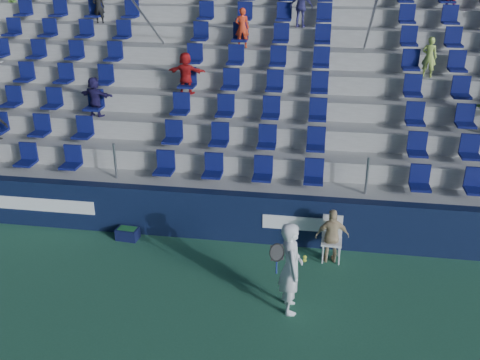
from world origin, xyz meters
name	(u,v)px	position (x,y,z in m)	size (l,w,h in m)	color
ground	(206,322)	(0.00, 0.00, 0.00)	(70.00, 70.00, 0.00)	#296146
sponsor_wall	(234,216)	(0.00, 3.15, 0.60)	(24.00, 0.32, 1.20)	#0E1734
grandstand	(260,97)	(0.00, 8.24, 2.14)	(24.00, 8.17, 6.63)	#A8A7A2
tennis_player	(291,268)	(1.50, 0.64, 0.93)	(0.69, 0.75, 1.86)	silver
line_judge_chair	(332,235)	(2.28, 2.66, 0.58)	(0.46, 0.47, 1.01)	white
line_judge	(332,236)	(2.28, 2.50, 0.63)	(0.74, 0.31, 1.27)	tan
ball_bin	(128,233)	(-2.51, 2.75, 0.16)	(0.54, 0.38, 0.29)	#0F1339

